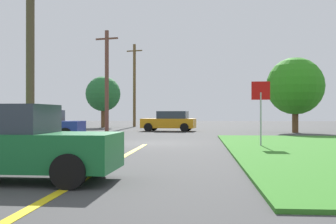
{
  "coord_description": "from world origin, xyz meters",
  "views": [
    {
      "loc": [
        2.54,
        -20.01,
        1.43
      ],
      "look_at": [
        0.72,
        3.29,
        1.51
      ],
      "focal_mm": 44.65,
      "sensor_mm": 36.0,
      "label": 1
    }
  ],
  "objects": [
    {
      "name": "ground_plane",
      "position": [
        0.0,
        0.0,
        0.0
      ],
      "size": [
        120.0,
        120.0,
        0.0
      ],
      "primitive_type": "plane",
      "color": "#414141"
    },
    {
      "name": "utility_pole_near",
      "position": [
        -4.63,
        -2.94,
        3.66
      ],
      "size": [
        1.8,
        0.35,
        7.15
      ],
      "color": "#4D3F2E",
      "rests_on": "ground"
    },
    {
      "name": "stop_sign",
      "position": [
        5.08,
        -2.15,
        1.97
      ],
      "size": [
        0.77,
        0.07,
        2.78
      ],
      "rotation": [
        0.0,
        0.0,
        3.1
      ],
      "color": "#9EA0A8",
      "rests_on": "ground"
    },
    {
      "name": "parked_car_near_building",
      "position": [
        -5.98,
        2.36,
        0.8
      ],
      "size": [
        3.91,
        2.02,
        1.62
      ],
      "rotation": [
        0.0,
        0.0,
        0.01
      ],
      "color": "navy",
      "rests_on": "ground"
    },
    {
      "name": "lane_stripe_center",
      "position": [
        0.0,
        -8.0,
        0.01
      ],
      "size": [
        0.2,
        14.0,
        0.01
      ],
      "primitive_type": "cube",
      "color": "yellow",
      "rests_on": "ground"
    },
    {
      "name": "car_behind_on_main_road",
      "position": [
        -1.5,
        -11.48,
        0.8
      ],
      "size": [
        4.4,
        2.01,
        1.62
      ],
      "rotation": [
        0.0,
        0.0,
        -0.03
      ],
      "color": "#196B33",
      "rests_on": "ground"
    },
    {
      "name": "oak_tree_left",
      "position": [
        -7.37,
        21.81,
        3.42
      ],
      "size": [
        3.54,
        3.54,
        5.21
      ],
      "color": "brown",
      "rests_on": "ground"
    },
    {
      "name": "utility_pole_mid",
      "position": [
        -4.49,
        10.85,
        3.95
      ],
      "size": [
        1.78,
        0.52,
        7.67
      ],
      "color": "brown",
      "rests_on": "ground"
    },
    {
      "name": "car_approaching_junction",
      "position": [
        0.04,
        13.68,
        0.81
      ],
      "size": [
        4.48,
        2.51,
        1.62
      ],
      "rotation": [
        0.0,
        0.0,
        3.02
      ],
      "color": "orange",
      "rests_on": "ground"
    },
    {
      "name": "utility_pole_far",
      "position": [
        -4.6,
        24.64,
        4.58
      ],
      "size": [
        1.77,
        0.59,
        8.93
      ],
      "color": "brown",
      "rests_on": "ground"
    },
    {
      "name": "pine_tree_center",
      "position": [
        9.59,
        11.78,
        3.48
      ],
      "size": [
        4.26,
        4.26,
        5.62
      ],
      "color": "brown",
      "rests_on": "ground"
    }
  ]
}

